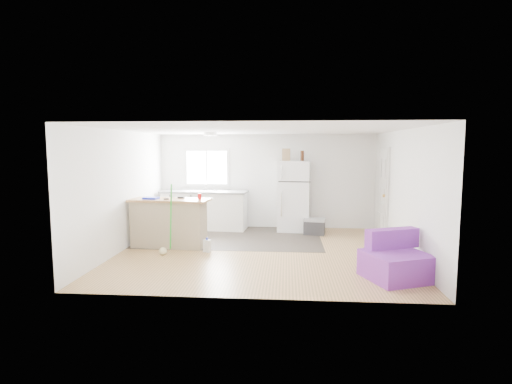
% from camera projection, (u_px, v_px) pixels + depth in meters
% --- Properties ---
extents(room, '(5.51, 5.01, 2.41)m').
position_uv_depth(room, '(260.00, 192.00, 7.80)').
color(room, olive).
rests_on(room, ground).
extents(vinyl_zone, '(4.05, 2.50, 0.00)m').
position_uv_depth(vinyl_zone, '(232.00, 237.00, 9.23)').
color(vinyl_zone, '#322C26').
rests_on(vinyl_zone, floor).
extents(window, '(1.18, 0.06, 0.98)m').
position_uv_depth(window, '(207.00, 167.00, 10.35)').
color(window, white).
rests_on(window, back_wall).
extents(interior_door, '(0.11, 0.92, 2.10)m').
position_uv_depth(interior_door, '(383.00, 193.00, 9.14)').
color(interior_door, white).
rests_on(interior_door, right_wall).
extents(ceiling_fixture, '(0.30, 0.30, 0.07)m').
position_uv_depth(ceiling_fixture, '(210.00, 134.00, 8.95)').
color(ceiling_fixture, white).
rests_on(ceiling_fixture, ceiling).
extents(kitchen_cabinets, '(2.23, 0.84, 1.26)m').
position_uv_depth(kitchen_cabinets, '(204.00, 209.00, 10.14)').
color(kitchen_cabinets, white).
rests_on(kitchen_cabinets, floor).
extents(peninsula, '(1.68, 0.75, 1.00)m').
position_uv_depth(peninsula, '(169.00, 223.00, 8.29)').
color(peninsula, tan).
rests_on(peninsula, floor).
extents(refrigerator, '(0.83, 0.79, 1.74)m').
position_uv_depth(refrigerator, '(294.00, 196.00, 9.88)').
color(refrigerator, white).
rests_on(refrigerator, floor).
extents(cooler, '(0.56, 0.42, 0.39)m').
position_uv_depth(cooler, '(314.00, 226.00, 9.49)').
color(cooler, '#313133').
rests_on(cooler, floor).
extents(purple_seat, '(1.15, 1.14, 0.74)m').
position_uv_depth(purple_seat, '(396.00, 261.00, 6.29)').
color(purple_seat, purple).
rests_on(purple_seat, floor).
extents(cleaner_jug, '(0.16, 0.14, 0.29)m').
position_uv_depth(cleaner_jug, '(207.00, 246.00, 7.89)').
color(cleaner_jug, silver).
rests_on(cleaner_jug, floor).
extents(mop, '(0.30, 0.38, 1.39)m').
position_uv_depth(mop, '(165.00, 243.00, 7.71)').
color(mop, green).
rests_on(mop, floor).
extents(red_cup, '(0.10, 0.10, 0.12)m').
position_uv_depth(red_cup, '(200.00, 196.00, 8.16)').
color(red_cup, red).
rests_on(red_cup, peninsula).
extents(blue_tray, '(0.33, 0.26, 0.04)m').
position_uv_depth(blue_tray, '(151.00, 198.00, 8.24)').
color(blue_tray, '#1522CD').
rests_on(blue_tray, peninsula).
extents(tool_a, '(0.14, 0.06, 0.03)m').
position_uv_depth(tool_a, '(181.00, 198.00, 8.34)').
color(tool_a, black).
rests_on(tool_a, peninsula).
extents(tool_b, '(0.11, 0.07, 0.03)m').
position_uv_depth(tool_b, '(166.00, 199.00, 8.14)').
color(tool_b, black).
rests_on(tool_b, peninsula).
extents(cardboard_box, '(0.20, 0.10, 0.30)m').
position_uv_depth(cardboard_box, '(286.00, 155.00, 9.76)').
color(cardboard_box, '#9F815A').
rests_on(cardboard_box, refrigerator).
extents(bottle_left, '(0.09, 0.09, 0.25)m').
position_uv_depth(bottle_left, '(303.00, 156.00, 9.69)').
color(bottle_left, '#3B1B0A').
rests_on(bottle_left, refrigerator).
extents(bottle_right, '(0.09, 0.09, 0.25)m').
position_uv_depth(bottle_right, '(302.00, 156.00, 9.78)').
color(bottle_right, '#3B1B0A').
rests_on(bottle_right, refrigerator).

